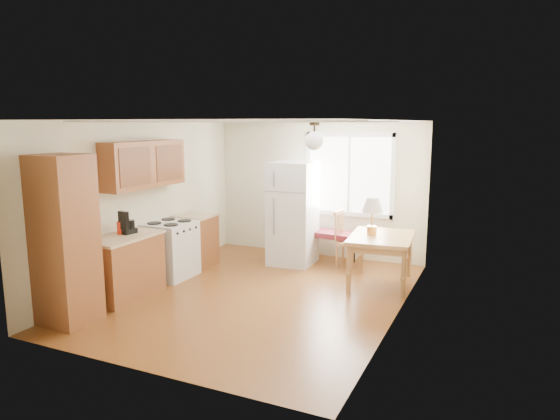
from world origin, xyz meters
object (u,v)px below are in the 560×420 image
Objects in this scene: refrigerator at (293,213)px; dining_table at (381,242)px; bench at (324,234)px; chair at (343,235)px.

refrigerator is 1.78m from dining_table.
bench is 0.45m from chair.
refrigerator is at bearing -164.83° from chair.
bench is 1.49m from dining_table.
dining_table is at bearing -27.13° from bench.
chair is (0.41, -0.16, 0.05)m from bench.
chair reaches higher than bench.
chair is (0.88, 0.16, -0.35)m from refrigerator.
refrigerator is 1.37× the size of dining_table.
bench is at bearing 140.03° from dining_table.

